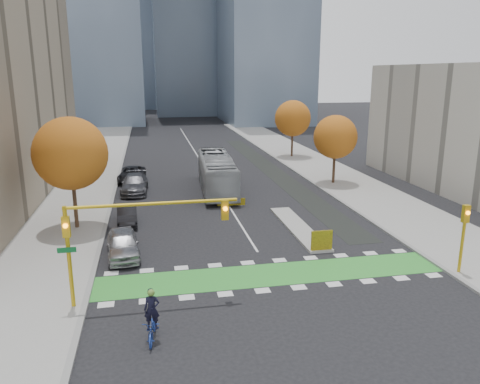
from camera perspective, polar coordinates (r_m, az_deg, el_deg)
name	(u,v)px	position (r m, az deg, el deg)	size (l,w,h in m)	color
ground	(279,286)	(25.83, 4.75, -11.33)	(300.00, 300.00, 0.00)	black
sidewalk_west	(72,201)	(44.34, -19.78, -1.01)	(7.00, 120.00, 0.15)	gray
sidewalk_east	(355,187)	(48.15, 13.82, 0.60)	(7.00, 120.00, 0.15)	gray
curb_west	(113,199)	(43.92, -15.27, -0.80)	(0.30, 120.00, 0.16)	gray
curb_east	(322,189)	(46.80, 9.92, 0.42)	(0.30, 120.00, 0.16)	gray
bike_crossing	(272,274)	(27.13, 3.88, -9.98)	(20.00, 3.00, 0.01)	green
centre_line	(199,158)	(63.68, -5.06, 4.19)	(0.15, 70.00, 0.01)	silver
bike_lane_paint	(271,170)	(55.34, 3.82, 2.68)	(2.50, 50.00, 0.01)	black
median_island	(298,227)	(34.88, 7.09, -4.30)	(1.60, 10.00, 0.16)	gray
hazard_board	(322,240)	(30.39, 9.93, -5.83)	(1.40, 0.12, 1.30)	yellow
tree_west	(71,154)	(35.23, -19.95, 4.42)	(5.20, 5.20, 8.22)	#332114
tree_east_near	(335,137)	(48.48, 11.55, 6.59)	(4.40, 4.40, 7.08)	#332114
tree_east_far	(293,118)	(63.56, 6.45, 8.91)	(4.80, 4.80, 7.65)	#332114
traffic_signal_west	(123,227)	(23.02, -14.08, -4.15)	(8.53, 0.56, 5.20)	#BF9914
traffic_signal_east	(464,229)	(28.95, 25.64, -4.05)	(0.35, 0.43, 4.10)	#BF9914
cyclist	(153,323)	(21.07, -10.62, -15.43)	(0.96, 2.12, 2.36)	navy
bus	(217,173)	(45.39, -2.86, 2.36)	(2.95, 12.63, 3.52)	#A0A4A8
parked_car_a	(123,244)	(30.18, -14.10, -6.16)	(1.94, 4.82, 1.64)	gray
parked_car_b	(127,215)	(36.56, -13.59, -2.73)	(1.44, 4.14, 1.36)	black
parked_car_c	(135,184)	(45.83, -12.72, 0.99)	(2.40, 5.90, 1.71)	#4B4B50
parked_car_d	(132,174)	(50.75, -13.06, 2.13)	(2.50, 5.43, 1.51)	black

